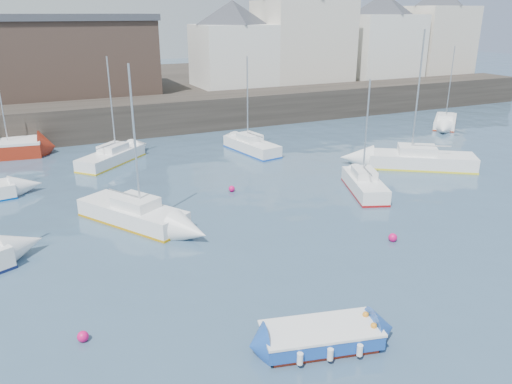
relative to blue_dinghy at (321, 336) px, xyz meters
name	(u,v)px	position (x,y,z in m)	size (l,w,h in m)	color
water	(406,343)	(2.74, -1.05, -0.42)	(220.00, 220.00, 0.00)	#2D4760
quay_wall	(151,116)	(2.74, 33.95, 1.08)	(90.00, 5.00, 3.00)	#28231E
land_strip	(116,91)	(2.74, 51.95, 0.98)	(90.00, 32.00, 2.80)	#28231E
bldg_east_a	(303,28)	(22.74, 40.95, 8.39)	(13.36, 13.36, 11.80)	beige
bldg_east_b	(382,35)	(33.74, 40.45, 7.45)	(11.88, 11.88, 9.95)	white
bldg_east_c	(437,30)	(42.74, 40.45, 7.95)	(11.14, 11.14, 10.95)	beige
bldg_east_d	(233,43)	(13.74, 40.45, 6.95)	(11.14, 11.14, 8.95)	white
warehouse	(67,55)	(-3.26, 41.95, 6.20)	(16.40, 10.40, 7.60)	#3D2D26
blue_dinghy	(321,336)	(0.00, 0.00, 0.00)	(4.22, 2.54, 0.75)	maroon
sailboat_b	(133,213)	(-3.42, 13.14, 0.12)	(5.11, 6.55, 8.27)	white
sailboat_c	(364,184)	(10.56, 11.85, 0.11)	(3.41, 5.45, 6.85)	white
sailboat_d	(421,160)	(17.41, 14.44, 0.16)	(7.49, 6.14, 9.49)	white
sailboat_f	(251,146)	(8.16, 23.43, 0.10)	(2.78, 5.92, 7.40)	white
sailboat_g	(445,121)	(29.58, 24.35, 0.01)	(5.72, 5.50, 7.61)	white
sailboat_h	(112,157)	(-2.50, 24.93, 0.08)	(5.64, 5.42, 7.63)	white
buoy_near	(83,341)	(-7.15, 3.67, -0.42)	(0.39, 0.39, 0.39)	#DA0D61
buoy_mid	(392,241)	(7.55, 5.48, -0.42)	(0.42, 0.42, 0.42)	#DA0D61
buoy_far	(232,191)	(3.17, 15.44, -0.42)	(0.39, 0.39, 0.39)	#DA0D61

